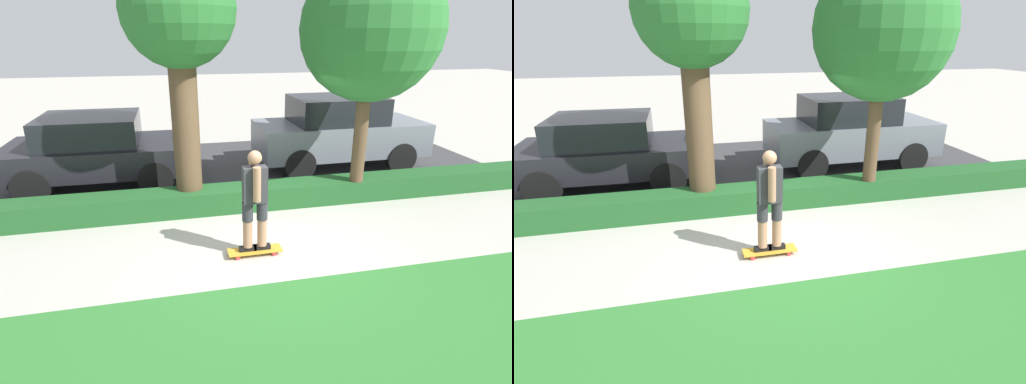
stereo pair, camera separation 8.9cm
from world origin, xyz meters
The scene contains 9 objects.
ground_plane centered at (0.00, 0.00, 0.00)m, with size 60.00×60.00×0.00m, color #ADA89E.
street_asphalt centered at (0.00, 4.20, 0.00)m, with size 12.97×5.00×0.01m.
hedge_row centered at (0.00, 1.60, 0.22)m, with size 12.97×0.60×0.44m.
skateboard centered at (-0.33, -0.20, 0.07)m, with size 0.82×0.24×0.09m.
skater_person centered at (-0.33, -0.20, 0.91)m, with size 0.48×0.40×1.56m.
tree_near centered at (-1.16, 1.73, 3.34)m, with size 1.90×1.90×4.48m.
tree_mid centered at (2.09, 1.43, 3.20)m, with size 2.47×2.47×4.46m.
parked_car_front centered at (-3.02, 3.54, 0.81)m, with size 3.85×2.03×1.55m.
parked_car_middle centered at (2.64, 3.68, 0.91)m, with size 4.14×1.82×1.76m.
Camera 1 is at (-1.46, -5.40, 3.13)m, focal length 28.00 mm.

